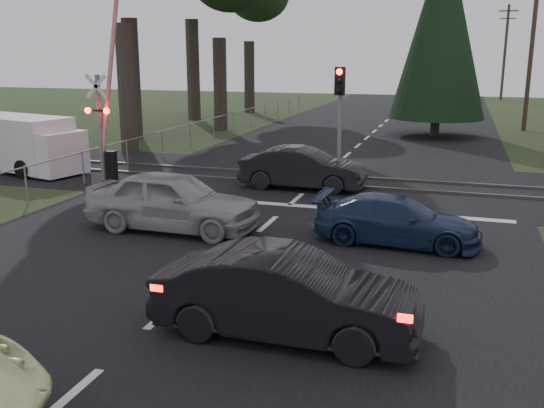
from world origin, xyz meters
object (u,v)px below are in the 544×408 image
at_px(silver_car, 173,201).
at_px(white_van, 23,144).
at_px(dark_hatchback, 287,295).
at_px(dark_car_far, 303,168).
at_px(crossing_signal, 106,124).
at_px(traffic_signal_center, 340,107).
at_px(utility_pole_far, 505,51).
at_px(utility_pole_mid, 532,49).
at_px(blue_sedan, 397,220).

distance_m(silver_car, white_van, 10.82).
distance_m(dark_hatchback, dark_car_far, 11.19).
distance_m(dark_car_far, white_van, 11.24).
height_order(crossing_signal, traffic_signal_center, crossing_signal).
xyz_separation_m(crossing_signal, silver_car, (5.07, -5.03, -1.28)).
bearing_deg(silver_car, utility_pole_far, -10.78).
relative_size(traffic_signal_center, silver_car, 0.89).
xyz_separation_m(traffic_signal_center, dark_car_far, (-1.20, -0.07, -2.10)).
xyz_separation_m(utility_pole_mid, blue_sedan, (-4.98, -24.69, -4.14)).
bearing_deg(crossing_signal, traffic_signal_center, 6.15).
bearing_deg(utility_pole_mid, white_van, -135.48).
height_order(traffic_signal_center, dark_car_far, traffic_signal_center).
xyz_separation_m(crossing_signal, blue_sedan, (10.80, -4.48, -1.48)).
height_order(traffic_signal_center, silver_car, traffic_signal_center).
height_order(dark_hatchback, white_van, white_van).
bearing_deg(blue_sedan, utility_pole_mid, -8.73).
distance_m(traffic_signal_center, dark_car_far, 2.42).
bearing_deg(dark_car_far, utility_pole_mid, -24.13).
distance_m(utility_pole_mid, white_van, 28.20).
bearing_deg(utility_pole_far, silver_car, -102.03).
xyz_separation_m(utility_pole_mid, utility_pole_far, (0.00, 25.00, 0.00)).
distance_m(traffic_signal_center, dark_hatchback, 11.25).
distance_m(utility_pole_far, dark_car_far, 45.42).
bearing_deg(dark_car_far, utility_pole_far, -11.06).
relative_size(silver_car, blue_sedan, 1.14).
distance_m(traffic_signal_center, white_van, 12.56).
xyz_separation_m(traffic_signal_center, white_van, (-12.44, -0.28, -1.72)).
distance_m(crossing_signal, utility_pole_mid, 25.78).
distance_m(utility_pole_mid, blue_sedan, 25.53).
distance_m(utility_pole_mid, silver_car, 27.70).
distance_m(utility_pole_mid, utility_pole_far, 25.00).
distance_m(crossing_signal, traffic_signal_center, 8.36).
bearing_deg(traffic_signal_center, utility_pole_far, 80.40).
bearing_deg(dark_hatchback, traffic_signal_center, 6.85).
bearing_deg(silver_car, blue_sedan, -83.28).
height_order(utility_pole_far, white_van, utility_pole_far).
xyz_separation_m(crossing_signal, utility_pole_far, (15.77, 45.21, 2.67)).
relative_size(utility_pole_mid, dark_hatchback, 2.07).
bearing_deg(white_van, dark_hatchback, -23.59).
xyz_separation_m(utility_pole_mid, white_van, (-19.94, -19.61, -3.64)).
distance_m(traffic_signal_center, utility_pole_far, 44.99).
distance_m(utility_pole_far, dark_hatchback, 55.79).
relative_size(silver_car, white_van, 0.79).
distance_m(utility_pole_far, silver_car, 51.52).
xyz_separation_m(utility_pole_far, dark_hatchback, (-6.18, -55.30, -4.01)).
relative_size(dark_hatchback, blue_sedan, 1.08).
bearing_deg(dark_hatchback, crossing_signal, 43.56).
bearing_deg(blue_sedan, white_van, 73.89).
relative_size(crossing_signal, dark_hatchback, 1.60).
bearing_deg(traffic_signal_center, utility_pole_mid, 68.79).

